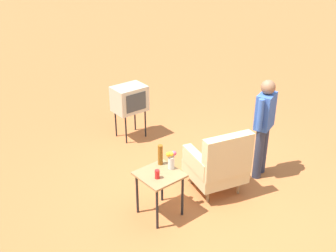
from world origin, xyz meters
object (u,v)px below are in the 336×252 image
(tv_on_stand, at_px, (130,99))
(person_standing, at_px, (264,123))
(flower_vase, at_px, (171,159))
(armchair, at_px, (219,164))
(soda_can_red, at_px, (157,174))
(bottle_tall_amber, at_px, (160,155))
(side_table, at_px, (160,180))

(tv_on_stand, distance_m, person_standing, 2.58)
(person_standing, bearing_deg, flower_vase, -8.31)
(flower_vase, bearing_deg, armchair, 169.51)
(person_standing, relative_size, soda_can_red, 13.44)
(tv_on_stand, bearing_deg, flower_vase, 68.88)
(person_standing, height_order, bottle_tall_amber, person_standing)
(tv_on_stand, xyz_separation_m, soda_can_red, (1.15, 2.26, -0.05))
(armchair, bearing_deg, person_standing, 173.73)
(soda_can_red, distance_m, flower_vase, 0.32)
(person_standing, xyz_separation_m, soda_can_red, (1.98, -0.18, -0.21))
(armchair, distance_m, side_table, 1.03)
(side_table, relative_size, soda_can_red, 5.50)
(armchair, relative_size, tv_on_stand, 1.03)
(armchair, xyz_separation_m, soda_can_red, (1.11, -0.08, 0.23))
(armchair, relative_size, bottle_tall_amber, 3.53)
(tv_on_stand, xyz_separation_m, person_standing, (-0.83, 2.44, 0.16))
(tv_on_stand, bearing_deg, bottle_tall_amber, 66.12)
(person_standing, height_order, flower_vase, person_standing)
(soda_can_red, height_order, flower_vase, flower_vase)
(soda_can_red, xyz_separation_m, bottle_tall_amber, (-0.26, -0.25, 0.09))
(armchair, height_order, tv_on_stand, armchair)
(armchair, height_order, flower_vase, armchair)
(armchair, relative_size, flower_vase, 4.00)
(tv_on_stand, relative_size, flower_vase, 3.89)
(armchair, xyz_separation_m, tv_on_stand, (-0.04, -2.35, 0.28))
(side_table, distance_m, flower_vase, 0.33)
(armchair, distance_m, person_standing, 0.98)
(armchair, height_order, bottle_tall_amber, armchair)
(soda_can_red, bearing_deg, tv_on_stand, -116.90)
(side_table, distance_m, person_standing, 1.94)
(side_table, bearing_deg, soda_can_red, 35.94)
(side_table, distance_m, soda_can_red, 0.20)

